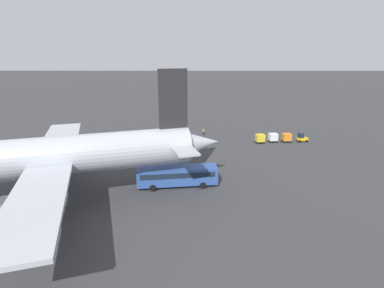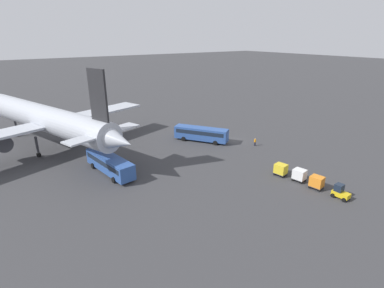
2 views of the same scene
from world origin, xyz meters
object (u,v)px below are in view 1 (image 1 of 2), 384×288
at_px(baggage_tug, 302,138).
at_px(airplane, 39,158).
at_px(shuttle_bus_far, 177,175).
at_px(worker_person, 203,132).
at_px(cargo_cart_orange, 287,137).
at_px(cargo_cart_white, 273,137).
at_px(cargo_cart_yellow, 260,138).
at_px(shuttle_bus_near, 164,136).

bearing_deg(baggage_tug, airplane, 31.14).
xyz_separation_m(shuttle_bus_far, worker_person, (-4.87, -30.73, -0.99)).
height_order(airplane, cargo_cart_orange, airplane).
distance_m(shuttle_bus_far, cargo_cart_white, 32.13).
relative_size(airplane, worker_person, 28.68).
xyz_separation_m(airplane, baggage_tug, (-45.46, -31.04, -5.78)).
relative_size(airplane, baggage_tug, 20.22).
height_order(baggage_tug, cargo_cart_white, baggage_tug).
distance_m(worker_person, cargo_cart_yellow, 14.72).
xyz_separation_m(shuttle_bus_near, shuttle_bus_far, (-4.30, 22.95, -0.05)).
height_order(airplane, shuttle_bus_far, airplane).
distance_m(cargo_cart_orange, cargo_cart_yellow, 6.38).
relative_size(shuttle_bus_far, cargo_cart_white, 5.64).
height_order(shuttle_bus_near, cargo_cart_orange, shuttle_bus_near).
xyz_separation_m(shuttle_bus_far, baggage_tug, (-27.74, -24.81, -0.92)).
height_order(airplane, baggage_tug, airplane).
bearing_deg(baggage_tug, shuttle_bus_near, 0.14).
relative_size(shuttle_bus_near, cargo_cart_white, 5.20).
bearing_deg(cargo_cart_yellow, airplane, 40.07).
relative_size(shuttle_bus_near, baggage_tug, 4.71).
bearing_deg(shuttle_bus_far, cargo_cart_white, -138.18).
bearing_deg(baggage_tug, cargo_cart_orange, 2.69).
height_order(airplane, shuttle_bus_near, airplane).
relative_size(airplane, shuttle_bus_near, 4.29).
bearing_deg(cargo_cart_orange, cargo_cart_yellow, 7.63).
relative_size(airplane, cargo_cart_yellow, 22.34).
bearing_deg(cargo_cart_white, shuttle_bus_far, 49.42).
relative_size(cargo_cart_orange, cargo_cart_yellow, 1.00).
height_order(shuttle_bus_far, cargo_cart_yellow, shuttle_bus_far).
height_order(shuttle_bus_near, baggage_tug, shuttle_bus_near).
bearing_deg(shuttle_bus_near, cargo_cart_orange, 149.30).
xyz_separation_m(baggage_tug, cargo_cart_orange, (3.68, 0.38, 0.25)).
relative_size(shuttle_bus_near, cargo_cart_yellow, 5.20).
xyz_separation_m(shuttle_bus_near, worker_person, (-9.17, -7.78, -1.04)).
height_order(cargo_cart_white, cargo_cart_yellow, same).
xyz_separation_m(shuttle_bus_far, cargo_cart_yellow, (-17.73, -23.58, -0.67)).
height_order(cargo_cart_orange, cargo_cart_yellow, same).
xyz_separation_m(cargo_cart_orange, cargo_cart_white, (3.16, 0.03, 0.00)).
height_order(baggage_tug, cargo_cart_yellow, baggage_tug).
distance_m(baggage_tug, cargo_cart_white, 6.86).
relative_size(cargo_cart_orange, cargo_cart_white, 1.00).
height_order(baggage_tug, worker_person, baggage_tug).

